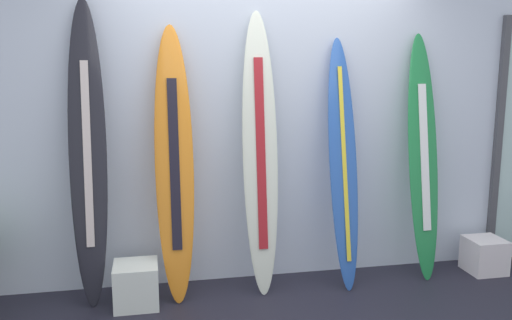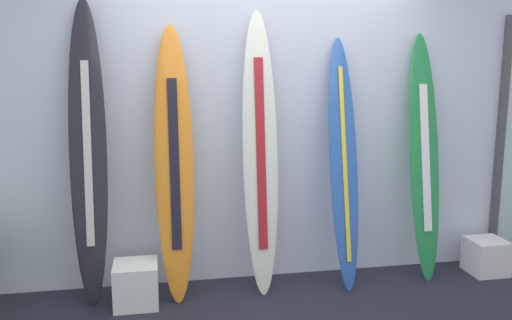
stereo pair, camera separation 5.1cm
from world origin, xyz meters
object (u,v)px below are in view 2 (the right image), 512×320
object	(u,v)px
surfboard_charcoal	(88,156)
display_block_center	(136,284)
surfboard_ivory	(260,154)
surfboard_cobalt	(343,164)
surfboard_sunset	(174,166)
surfboard_emerald	(424,158)
display_block_left	(486,256)

from	to	relation	value
surfboard_charcoal	display_block_center	xyz separation A→B (m)	(0.31, -0.17, -0.95)
surfboard_ivory	surfboard_cobalt	size ratio (longest dim) A/B	1.10
surfboard_sunset	surfboard_emerald	distance (m)	2.04
surfboard_ivory	display_block_left	size ratio (longest dim) A/B	7.23
surfboard_sunset	display_block_left	bearing A→B (deg)	-1.08
display_block_center	surfboard_ivory	bearing A→B (deg)	8.95
display_block_center	surfboard_sunset	bearing A→B (deg)	23.14
surfboard_charcoal	surfboard_sunset	xyz separation A→B (m)	(0.62, -0.03, -0.09)
surfboard_charcoal	surfboard_emerald	xyz separation A→B (m)	(2.67, -0.01, -0.10)
surfboard_sunset	surfboard_emerald	bearing A→B (deg)	0.77
surfboard_charcoal	surfboard_sunset	world-z (taller)	surfboard_charcoal
surfboard_charcoal	surfboard_emerald	distance (m)	2.67
surfboard_emerald	display_block_center	size ratio (longest dim) A/B	6.25
surfboard_charcoal	surfboard_cobalt	bearing A→B (deg)	-1.24
surfboard_ivory	surfboard_emerald	xyz separation A→B (m)	(1.38, 0.01, -0.08)
surfboard_charcoal	surfboard_sunset	bearing A→B (deg)	-3.10
display_block_left	surfboard_ivory	bearing A→B (deg)	177.97
surfboard_cobalt	display_block_center	distance (m)	1.85
surfboard_ivory	surfboard_emerald	world-z (taller)	surfboard_ivory
surfboard_charcoal	display_block_center	size ratio (longest dim) A/B	6.95
surfboard_ivory	display_block_center	distance (m)	1.36
display_block_center	display_block_left	bearing A→B (deg)	1.62
surfboard_ivory	surfboard_cobalt	distance (m)	0.68
surfboard_emerald	display_block_center	xyz separation A→B (m)	(-2.35, -0.16, -0.85)
surfboard_emerald	surfboard_ivory	bearing A→B (deg)	-179.69
surfboard_sunset	display_block_left	distance (m)	2.77
surfboard_cobalt	surfboard_emerald	xyz separation A→B (m)	(0.71, 0.04, 0.02)
surfboard_cobalt	display_block_left	distance (m)	1.55
display_block_left	surfboard_cobalt	bearing A→B (deg)	178.18
surfboard_emerald	display_block_left	world-z (taller)	surfboard_emerald
surfboard_sunset	display_block_center	xyz separation A→B (m)	(-0.31, -0.13, -0.86)
display_block_center	surfboard_charcoal	bearing A→B (deg)	151.82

